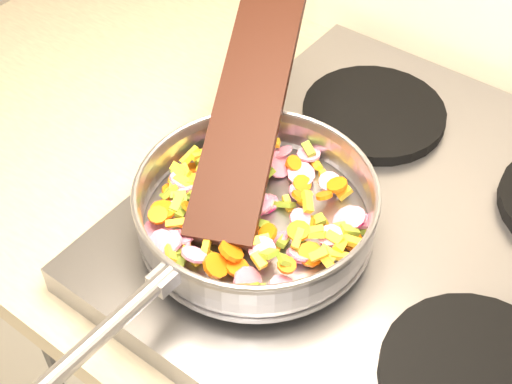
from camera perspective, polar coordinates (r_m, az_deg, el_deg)
The scene contains 7 objects.
cooktop at distance 0.86m, azimuth 12.47°, elevation -3.75°, with size 0.60×0.60×0.04m, color #939399.
grate_fl at distance 0.80m, azimuth -0.86°, elevation -4.05°, with size 0.19×0.19×0.02m, color black.
grate_fr at distance 0.73m, azimuth 17.34°, elevation -14.11°, with size 0.19×0.19×0.02m, color black.
grate_bl at distance 0.97m, azimuth 9.40°, elevation 6.25°, with size 0.19×0.19×0.02m, color black.
saute_pan at distance 0.78m, azimuth -0.12°, elevation -1.14°, with size 0.31×0.48×0.06m.
vegetable_heap at distance 0.79m, azimuth -0.76°, elevation -1.07°, with size 0.24×0.25×0.05m.
wooden_spatula at distance 0.82m, azimuth -0.55°, elevation 7.00°, with size 0.34×0.08×0.02m, color black.
Camera 1 is at (-0.52, 1.13, 1.56)m, focal length 50.00 mm.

